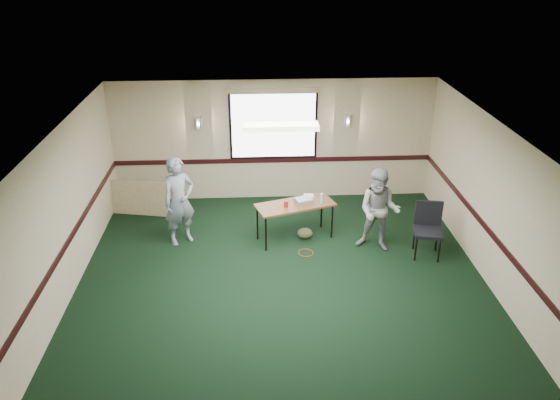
{
  "coord_description": "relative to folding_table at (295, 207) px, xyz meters",
  "views": [
    {
      "loc": [
        -0.46,
        -7.32,
        5.33
      ],
      "look_at": [
        0.0,
        1.3,
        1.2
      ],
      "focal_mm": 35.0,
      "sensor_mm": 36.0,
      "label": 1
    }
  ],
  "objects": [
    {
      "name": "ground",
      "position": [
        -0.33,
        -2.05,
        -0.69
      ],
      "size": [
        8.0,
        8.0,
        0.0
      ],
      "primitive_type": "plane",
      "color": "black",
      "rests_on": "ground"
    },
    {
      "name": "game_console",
      "position": [
        0.29,
        0.29,
        0.08
      ],
      "size": [
        0.2,
        0.16,
        0.05
      ],
      "primitive_type": "cube",
      "rotation": [
        0.0,
        0.0,
        -0.03
      ],
      "color": "white",
      "rests_on": "folding_table"
    },
    {
      "name": "room_shell",
      "position": [
        -0.33,
        0.08,
        0.89
      ],
      "size": [
        8.0,
        8.02,
        8.0
      ],
      "color": "#C3AA8D",
      "rests_on": "ground"
    },
    {
      "name": "folded_table",
      "position": [
        -3.31,
        1.28,
        -0.33
      ],
      "size": [
        1.44,
        0.49,
        0.73
      ],
      "primitive_type": "cube",
      "rotation": [
        -0.21,
        0.0,
        -0.2
      ],
      "color": "tan",
      "rests_on": "ground"
    },
    {
      "name": "duffel_bag",
      "position": [
        0.2,
        -0.01,
        -0.59
      ],
      "size": [
        0.32,
        0.25,
        0.21
      ],
      "primitive_type": "ellipsoid",
      "rotation": [
        0.0,
        0.0,
        0.09
      ],
      "color": "#4F4E2D",
      "rests_on": "ground"
    },
    {
      "name": "cable_coil",
      "position": [
        0.17,
        -0.58,
        -0.69
      ],
      "size": [
        0.3,
        0.3,
        0.01
      ],
      "primitive_type": "torus",
      "rotation": [
        0.0,
        0.0,
        -0.04
      ],
      "color": "red",
      "rests_on": "ground"
    },
    {
      "name": "red_cup",
      "position": [
        -0.18,
        -0.11,
        0.12
      ],
      "size": [
        0.08,
        0.08,
        0.12
      ],
      "primitive_type": "cylinder",
      "color": "red",
      "rests_on": "folding_table"
    },
    {
      "name": "projector",
      "position": [
        0.16,
        0.02,
        0.1
      ],
      "size": [
        0.36,
        0.33,
        0.1
      ],
      "primitive_type": "cube",
      "rotation": [
        0.0,
        0.0,
        0.36
      ],
      "color": "gray",
      "rests_on": "folding_table"
    },
    {
      "name": "water_bottle",
      "position": [
        0.51,
        0.03,
        0.15
      ],
      "size": [
        0.06,
        0.06,
        0.2
      ],
      "primitive_type": "cylinder",
      "color": "#92CDEF",
      "rests_on": "folding_table"
    },
    {
      "name": "conference_chair",
      "position": [
        2.41,
        -0.68,
        -0.1
      ],
      "size": [
        0.59,
        0.6,
        1.01
      ],
      "rotation": [
        0.0,
        0.0,
        -0.2
      ],
      "color": "black",
      "rests_on": "ground"
    },
    {
      "name": "person_right",
      "position": [
        1.52,
        -0.47,
        0.11
      ],
      "size": [
        0.96,
        0.86,
        1.61
      ],
      "primitive_type": "imported",
      "rotation": [
        0.0,
        0.0,
        -0.38
      ],
      "color": "#6E83AC",
      "rests_on": "ground"
    },
    {
      "name": "person_left",
      "position": [
        -2.2,
        0.01,
        0.17
      ],
      "size": [
        0.76,
        0.69,
        1.73
      ],
      "primitive_type": "imported",
      "rotation": [
        0.0,
        0.0,
        0.58
      ],
      "color": "#41578F",
      "rests_on": "ground"
    },
    {
      "name": "folding_table",
      "position": [
        0.0,
        0.0,
        0.0
      ],
      "size": [
        1.61,
        1.04,
        0.75
      ],
      "rotation": [
        0.0,
        0.0,
        0.32
      ],
      "color": "brown",
      "rests_on": "ground"
    }
  ]
}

